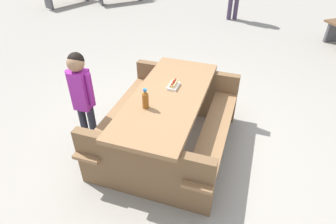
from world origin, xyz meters
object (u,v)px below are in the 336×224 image
at_px(picnic_table, 168,118).
at_px(hotdog_tray, 174,85).
at_px(soda_bottle, 145,99).
at_px(child_in_coat, 81,90).

distance_m(picnic_table, hotdog_tray, 0.38).
bearing_deg(hotdog_tray, soda_bottle, 145.43).
distance_m(soda_bottle, hotdog_tray, 0.50).
bearing_deg(soda_bottle, child_in_coat, 69.95).
relative_size(hotdog_tray, child_in_coat, 0.17).
bearing_deg(child_in_coat, soda_bottle, -110.05).
xyz_separation_m(picnic_table, child_in_coat, (0.03, 0.96, 0.34)).
bearing_deg(child_in_coat, hotdog_tray, -82.13).
bearing_deg(hotdog_tray, child_in_coat, 97.87).
height_order(picnic_table, hotdog_tray, hotdog_tray).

